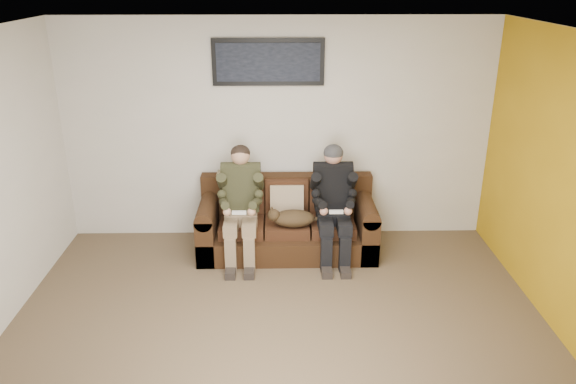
{
  "coord_description": "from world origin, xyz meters",
  "views": [
    {
      "loc": [
        -0.0,
        -4.1,
        3.05
      ],
      "look_at": [
        0.1,
        1.2,
        0.95
      ],
      "focal_mm": 35.0,
      "sensor_mm": 36.0,
      "label": 1
    }
  ],
  "objects_px": {
    "cat": "(292,218)",
    "sofa": "(287,224)",
    "person_left": "(241,198)",
    "framed_poster": "(268,62)",
    "person_right": "(334,197)"
  },
  "relations": [
    {
      "from": "person_left",
      "to": "framed_poster",
      "type": "height_order",
      "value": "framed_poster"
    },
    {
      "from": "person_left",
      "to": "person_right",
      "type": "relative_size",
      "value": 0.99
    },
    {
      "from": "sofa",
      "to": "framed_poster",
      "type": "distance_m",
      "value": 1.84
    },
    {
      "from": "cat",
      "to": "framed_poster",
      "type": "relative_size",
      "value": 0.53
    },
    {
      "from": "person_right",
      "to": "framed_poster",
      "type": "relative_size",
      "value": 1.01
    },
    {
      "from": "person_left",
      "to": "person_right",
      "type": "bearing_deg",
      "value": 0.02
    },
    {
      "from": "person_right",
      "to": "cat",
      "type": "xyz_separation_m",
      "value": [
        -0.46,
        -0.1,
        -0.2
      ]
    },
    {
      "from": "sofa",
      "to": "framed_poster",
      "type": "xyz_separation_m",
      "value": [
        -0.2,
        0.39,
        1.79
      ]
    },
    {
      "from": "cat",
      "to": "sofa",
      "type": "bearing_deg",
      "value": 100.6
    },
    {
      "from": "person_left",
      "to": "cat",
      "type": "distance_m",
      "value": 0.61
    },
    {
      "from": "sofa",
      "to": "person_right",
      "type": "relative_size",
      "value": 1.58
    },
    {
      "from": "person_left",
      "to": "framed_poster",
      "type": "relative_size",
      "value": 1.01
    },
    {
      "from": "sofa",
      "to": "framed_poster",
      "type": "height_order",
      "value": "framed_poster"
    },
    {
      "from": "sofa",
      "to": "person_left",
      "type": "relative_size",
      "value": 1.59
    },
    {
      "from": "sofa",
      "to": "person_left",
      "type": "xyz_separation_m",
      "value": [
        -0.51,
        -0.17,
        0.39
      ]
    }
  ]
}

